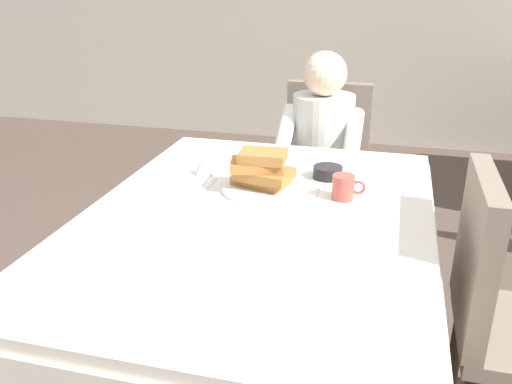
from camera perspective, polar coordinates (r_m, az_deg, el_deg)
name	(u,v)px	position (r m, az deg, el deg)	size (l,w,h in m)	color
dining_table_main	(257,239)	(1.77, 0.08, -4.95)	(1.12, 1.52, 0.74)	silver
chair_diner	(324,162)	(2.87, 7.19, 3.16)	(0.44, 0.45, 0.93)	#7A6B5B
diner_person	(321,145)	(2.68, 6.87, 4.91)	(0.40, 0.43, 1.12)	silver
chair_right_side	(503,304)	(1.83, 24.62, -10.69)	(0.45, 0.44, 0.93)	#7A6B5B
plate_breakfast	(261,188)	(1.92, 0.54, 0.45)	(0.28, 0.28, 0.02)	white
breakfast_stack	(261,169)	(1.89, 0.58, 2.44)	(0.23, 0.18, 0.13)	#A36B33
cup_coffee	(344,187)	(1.86, 9.25, 0.51)	(0.11, 0.08, 0.08)	#B24C42
bowl_butter	(328,172)	(2.05, 7.57, 2.09)	(0.11, 0.11, 0.04)	black
syrup_pitcher	(204,165)	(2.07, -5.52, 2.87)	(0.08, 0.08, 0.07)	silver
fork_left_of_plate	(209,186)	(1.96, -5.01, 0.61)	(0.18, 0.01, 0.01)	silver
knife_right_of_plate	(313,197)	(1.87, 6.04, -0.48)	(0.20, 0.01, 0.01)	silver
spoon_near_edge	(247,229)	(1.63, -1.01, -3.97)	(0.15, 0.01, 0.01)	silver
napkin_folded	(161,202)	(1.84, -9.95, -1.05)	(0.17, 0.12, 0.01)	white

